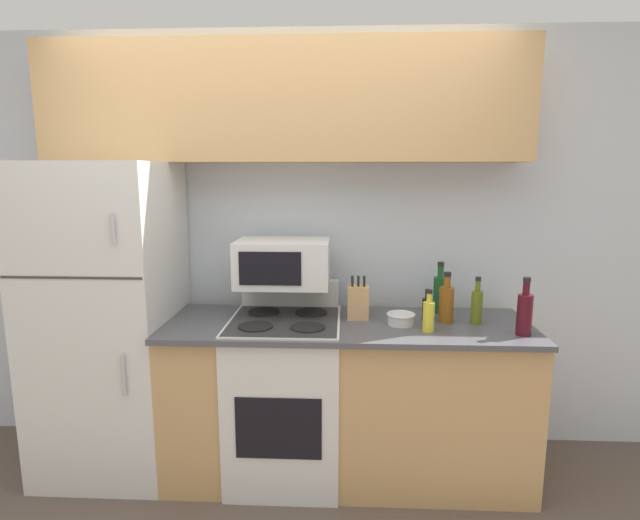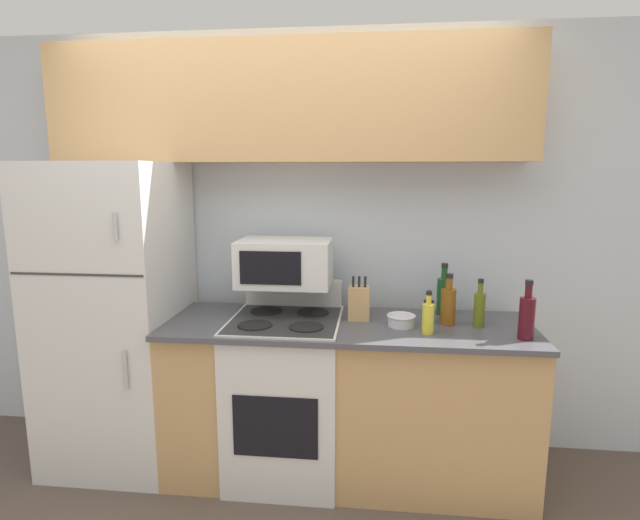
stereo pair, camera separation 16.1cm
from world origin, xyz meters
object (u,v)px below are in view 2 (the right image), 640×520
at_px(bottle_wine_green, 444,294).
at_px(bottle_whiskey, 448,305).
at_px(bottle_wine_red, 527,316).
at_px(bowl, 401,320).
at_px(refrigerator, 116,315).
at_px(stove, 286,394).
at_px(bottle_olive_oil, 479,308).
at_px(bottle_soy_sauce, 429,310).
at_px(microwave, 286,262).
at_px(knife_block, 359,303).
at_px(bottle_cooking_spray, 428,317).

bearing_deg(bottle_wine_green, bottle_whiskey, -90.18).
bearing_deg(bottle_whiskey, bottle_wine_red, -30.22).
bearing_deg(bottle_whiskey, bowl, -167.28).
height_order(refrigerator, bowl, refrigerator).
bearing_deg(bowl, bottle_whiskey, 12.72).
bearing_deg(stove, refrigerator, 177.14).
height_order(stove, bowl, stove).
relative_size(bottle_olive_oil, bottle_soy_sauce, 1.44).
height_order(microwave, bottle_wine_red, microwave).
bearing_deg(bottle_whiskey, bottle_olive_oil, -8.02).
bearing_deg(bottle_olive_oil, knife_block, 174.19).
height_order(stove, bottle_cooking_spray, bottle_cooking_spray).
distance_m(bottle_olive_oil, bottle_soy_sauce, 0.27).
xyz_separation_m(stove, bottle_olive_oil, (1.05, 0.01, 0.54)).
distance_m(refrigerator, stove, 1.10).
bearing_deg(bottle_wine_red, bottle_whiskey, 149.78).
bearing_deg(bottle_whiskey, refrigerator, 179.34).
distance_m(microwave, bottle_soy_sauce, 0.84).
distance_m(knife_block, bowl, 0.26).
bearing_deg(knife_block, bottle_cooking_spray, -30.15).
bearing_deg(bottle_soy_sauce, microwave, 174.26).
bearing_deg(knife_block, bottle_soy_sauce, -3.25).
bearing_deg(bottle_olive_oil, bottle_wine_red, -43.63).
relative_size(microwave, bottle_wine_red, 1.75).
bearing_deg(refrigerator, knife_block, 0.84).
distance_m(bowl, bottle_olive_oil, 0.42).
xyz_separation_m(microwave, bowl, (0.65, -0.16, -0.27)).
relative_size(bowl, bottle_cooking_spray, 0.70).
height_order(stove, knife_block, knife_block).
bearing_deg(knife_block, bottle_wine_red, -16.51).
relative_size(stove, bottle_wine_green, 3.59).
relative_size(microwave, bottle_cooking_spray, 2.38).
bearing_deg(bottle_cooking_spray, knife_block, 149.85).
relative_size(knife_block, bottle_whiskey, 0.89).
relative_size(bottle_soy_sauce, bottle_cooking_spray, 0.82).
height_order(refrigerator, bottle_wine_red, refrigerator).
bearing_deg(bottle_cooking_spray, bottle_olive_oil, 26.95).
bearing_deg(bowl, bottle_olive_oil, 4.76).
xyz_separation_m(knife_block, bowl, (0.23, -0.10, -0.06)).
distance_m(microwave, bottle_wine_green, 0.93).
bearing_deg(stove, bottle_olive_oil, 0.36).
xyz_separation_m(stove, bottle_wine_red, (1.24, -0.17, 0.55)).
bearing_deg(microwave, bottle_cooking_spray, -18.88).
bearing_deg(bottle_whiskey, microwave, 173.58).
bearing_deg(bottle_wine_red, refrigerator, 174.29).
bearing_deg(stove, knife_block, 10.04).
distance_m(bottle_soy_sauce, bottle_cooking_spray, 0.19).
relative_size(stove, microwave, 2.05).
xyz_separation_m(bottle_olive_oil, bottle_wine_red, (0.19, -0.18, 0.02)).
bearing_deg(bottle_whiskey, bottle_cooking_spray, -126.41).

